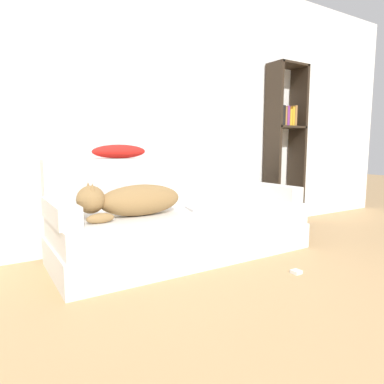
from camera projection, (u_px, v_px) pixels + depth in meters
The scene contains 10 objects.
wall_back at pixel (150, 103), 3.26m from camera, with size 7.25×0.06×2.70m.
couch at pixel (186, 232), 2.95m from camera, with size 2.19×0.83×0.42m.
couch_backrest at pixel (167, 180), 3.18m from camera, with size 2.15×0.15×0.42m.
couch_arm_left at pixel (61, 212), 2.37m from camera, with size 0.15×0.64×0.14m.
couch_arm_right at pixel (273, 192), 3.44m from camera, with size 0.15×0.64×0.14m.
dog at pixel (132, 200), 2.56m from camera, with size 0.80×0.27×0.27m.
laptop at pixel (205, 208), 2.87m from camera, with size 0.33×0.28×0.02m.
throw_pillow at pixel (119, 151), 2.90m from camera, with size 0.47×0.18×0.12m.
bookshelf at pixel (285, 136), 4.01m from camera, with size 0.45×0.26×1.88m.
power_adapter at pixel (296, 272), 2.54m from camera, with size 0.07×0.07×0.03m.
Camera 1 is at (-1.43, -0.44, 0.93)m, focal length 32.00 mm.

